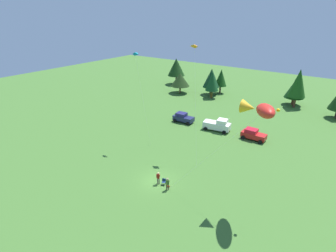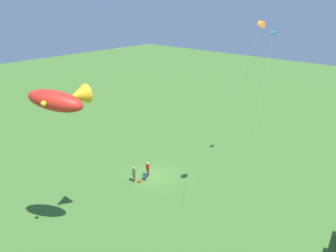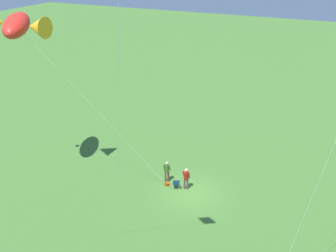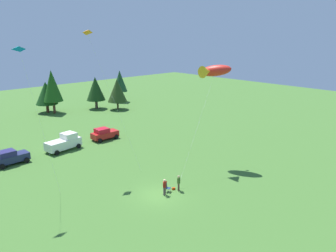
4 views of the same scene
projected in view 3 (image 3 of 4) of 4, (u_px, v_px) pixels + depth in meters
ground_plane at (191, 193)px, 28.92m from camera, size 160.00×160.00×0.00m
person_kite_flyer at (167, 170)px, 29.91m from camera, size 0.55×0.47×1.74m
folding_chair at (176, 183)px, 29.19m from camera, size 0.64×0.64×0.82m
person_spectator at (186, 177)px, 28.98m from camera, size 0.59×0.39×1.74m
backpack_on_grass at (167, 184)px, 29.77m from camera, size 0.38×0.33×0.22m
kite_large_fish at (21, 26)px, 26.11m from camera, size 11.25×5.25×12.68m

